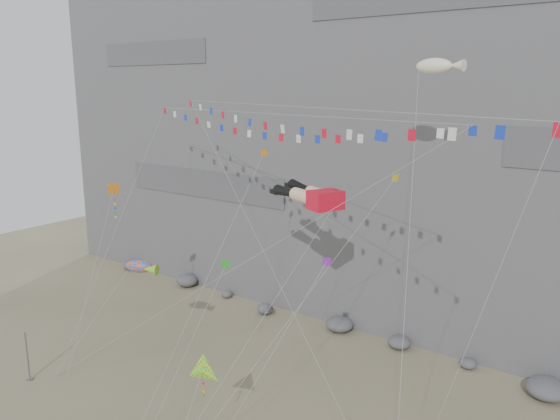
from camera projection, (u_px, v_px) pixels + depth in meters
The scene contains 15 objects.
ground at pixel (217, 417), 37.73m from camera, with size 120.00×120.00×0.00m, color gray.
cliff at pixel (416, 61), 57.55m from camera, with size 80.00×28.00×50.00m, color slate.
talus_boulders at pixel (339, 325), 51.04m from camera, with size 60.00×3.00×1.20m, color #5C5D61, non-canonical shape.
anchor_pole_left at pixel (27, 356), 42.15m from camera, with size 0.12×0.12×3.98m, color slate.
legs_kite at pixel (310, 195), 40.33m from camera, with size 7.66×20.00×21.86m.
flag_banner_upper at pixel (272, 114), 40.24m from camera, with size 31.59×15.23×26.63m.
flag_banner_lower at pixel (292, 107), 34.01m from camera, with size 32.76×15.14×24.11m.
harlequin_kite at pixel (114, 190), 44.27m from camera, with size 1.96×6.83×15.44m.
fish_windsock at pixel (139, 266), 43.02m from camera, with size 6.04×6.86×10.96m.
delta_kite at pixel (202, 371), 32.06m from camera, with size 2.15×5.15×7.81m.
blimp_windsock at pixel (434, 67), 35.67m from camera, with size 6.00×13.62×27.11m.
small_kite_a at pixel (261, 159), 40.98m from camera, with size 1.05×14.71×22.42m.
small_kite_b at pixel (325, 265), 34.53m from camera, with size 3.57×10.00×15.09m.
small_kite_c at pixel (225, 267), 38.78m from camera, with size 2.08×11.07×14.43m.
small_kite_d at pixel (390, 185), 36.36m from camera, with size 6.82×16.60×23.68m.
Camera 1 is at (23.23, -24.73, 22.30)m, focal length 35.00 mm.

